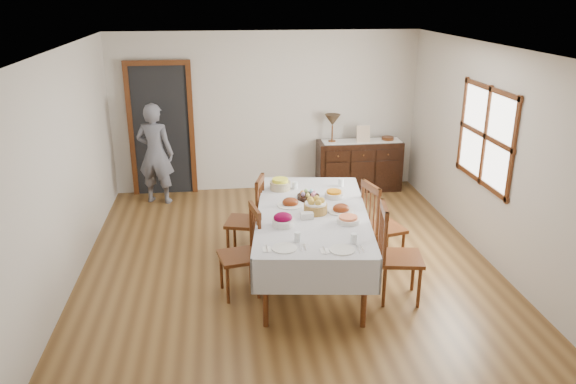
{
  "coord_description": "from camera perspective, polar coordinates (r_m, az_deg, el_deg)",
  "views": [
    {
      "loc": [
        -0.77,
        -6.07,
        3.2
      ],
      "look_at": [
        0.0,
        0.1,
        0.95
      ],
      "focal_mm": 35.0,
      "sensor_mm": 36.0,
      "label": 1
    }
  ],
  "objects": [
    {
      "name": "carrot_bowl",
      "position": [
        6.78,
        4.69,
        -0.23
      ],
      "size": [
        0.22,
        0.22,
        0.09
      ],
      "color": "silver",
      "rests_on": "dining_table"
    },
    {
      "name": "casserole_dish",
      "position": [
        6.07,
        6.14,
        -2.81
      ],
      "size": [
        0.24,
        0.24,
        0.07
      ],
      "color": "silver",
      "rests_on": "dining_table"
    },
    {
      "name": "dining_table",
      "position": [
        6.39,
        2.45,
        -2.78
      ],
      "size": [
        1.54,
        2.57,
        0.84
      ],
      "rotation": [
        0.0,
        0.0,
        -0.13
      ],
      "color": "#BBBABF",
      "rests_on": "ground"
    },
    {
      "name": "ham_platter_a",
      "position": [
        6.51,
        0.24,
        -1.14
      ],
      "size": [
        0.31,
        0.31,
        0.11
      ],
      "color": "silver",
      "rests_on": "dining_table"
    },
    {
      "name": "chair_left_near",
      "position": [
        6.17,
        -4.54,
        -5.98
      ],
      "size": [
        0.49,
        0.49,
        1.01
      ],
      "rotation": [
        0.0,
        0.0,
        -1.38
      ],
      "color": "#502711",
      "rests_on": "ground"
    },
    {
      "name": "ground",
      "position": [
        6.9,
        0.1,
        -7.72
      ],
      "size": [
        6.0,
        6.0,
        0.0
      ],
      "primitive_type": "plane",
      "color": "brown"
    },
    {
      "name": "beet_bowl",
      "position": [
        5.95,
        -0.53,
        -2.87
      ],
      "size": [
        0.23,
        0.23,
        0.15
      ],
      "color": "silver",
      "rests_on": "dining_table"
    },
    {
      "name": "chair_right_far",
      "position": [
        6.86,
        9.29,
        -3.21
      ],
      "size": [
        0.54,
        0.54,
        1.07
      ],
      "rotation": [
        0.0,
        0.0,
        1.82
      ],
      "color": "#502711",
      "rests_on": "ground"
    },
    {
      "name": "bread_basket",
      "position": [
        6.29,
        2.81,
        -1.47
      ],
      "size": [
        0.26,
        0.26,
        0.18
      ],
      "color": "olive",
      "rests_on": "dining_table"
    },
    {
      "name": "glass_far_b",
      "position": [
        7.18,
        5.41,
        0.99
      ],
      "size": [
        0.07,
        0.07,
        0.1
      ],
      "color": "white",
      "rests_on": "dining_table"
    },
    {
      "name": "chair_left_far",
      "position": [
        6.98,
        -3.98,
        -2.59
      ],
      "size": [
        0.54,
        0.54,
        1.06
      ],
      "rotation": [
        0.0,
        0.0,
        -1.83
      ],
      "color": "#502711",
      "rests_on": "ground"
    },
    {
      "name": "butter_dish",
      "position": [
        6.15,
        1.93,
        -2.4
      ],
      "size": [
        0.15,
        0.11,
        0.07
      ],
      "color": "silver",
      "rests_on": "dining_table"
    },
    {
      "name": "egg_basket",
      "position": [
        6.71,
        2.07,
        -0.43
      ],
      "size": [
        0.27,
        0.27,
        0.11
      ],
      "color": "black",
      "rests_on": "dining_table"
    },
    {
      "name": "ham_platter_b",
      "position": [
        6.36,
        5.4,
        -1.76
      ],
      "size": [
        0.3,
        0.3,
        0.11
      ],
      "color": "silver",
      "rests_on": "dining_table"
    },
    {
      "name": "deco_bowl",
      "position": [
        9.51,
        10.09,
        5.37
      ],
      "size": [
        0.2,
        0.2,
        0.06
      ],
      "color": "#502711",
      "rests_on": "sideboard"
    },
    {
      "name": "setting_left",
      "position": [
        5.5,
        0.04,
        -5.33
      ],
      "size": [
        0.44,
        0.31,
        0.1
      ],
      "color": "silver",
      "rests_on": "dining_table"
    },
    {
      "name": "chair_right_near",
      "position": [
        6.14,
        10.88,
        -6.07
      ],
      "size": [
        0.52,
        0.52,
        1.09
      ],
      "rotation": [
        0.0,
        0.0,
        1.41
      ],
      "color": "#502711",
      "rests_on": "ground"
    },
    {
      "name": "picture_frame",
      "position": [
        9.29,
        7.66,
        5.84
      ],
      "size": [
        0.22,
        0.08,
        0.28
      ],
      "color": "tan",
      "rests_on": "sideboard"
    },
    {
      "name": "sideboard",
      "position": [
        9.5,
        7.21,
        2.7
      ],
      "size": [
        1.39,
        0.51,
        0.84
      ],
      "color": "black",
      "rests_on": "ground"
    },
    {
      "name": "setting_right",
      "position": [
        5.5,
        5.87,
        -5.47
      ],
      "size": [
        0.44,
        0.31,
        0.1
      ],
      "color": "silver",
      "rests_on": "dining_table"
    },
    {
      "name": "pineapple_bowl",
      "position": [
        7.03,
        -0.8,
        0.77
      ],
      "size": [
        0.26,
        0.26,
        0.14
      ],
      "color": "tan",
      "rests_on": "dining_table"
    },
    {
      "name": "runner",
      "position": [
        9.39,
        7.48,
        5.16
      ],
      "size": [
        1.3,
        0.35,
        0.01
      ],
      "color": "white",
      "rests_on": "sideboard"
    },
    {
      "name": "person",
      "position": [
        8.97,
        -13.36,
        4.14
      ],
      "size": [
        0.6,
        0.47,
        1.7
      ],
      "primitive_type": "imported",
      "rotation": [
        0.0,
        0.0,
        2.86
      ],
      "color": "slate",
      "rests_on": "ground"
    },
    {
      "name": "table_lamp",
      "position": [
        9.21,
        4.54,
        7.22
      ],
      "size": [
        0.26,
        0.26,
        0.46
      ],
      "color": "brown",
      "rests_on": "sideboard"
    },
    {
      "name": "glass_far_a",
      "position": [
        7.05,
        0.71,
        0.68
      ],
      "size": [
        0.07,
        0.07,
        0.09
      ],
      "color": "white",
      "rests_on": "dining_table"
    },
    {
      "name": "room_shell",
      "position": [
        6.71,
        -1.58,
        6.44
      ],
      "size": [
        5.02,
        6.02,
        2.65
      ],
      "color": "white",
      "rests_on": "ground"
    }
  ]
}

